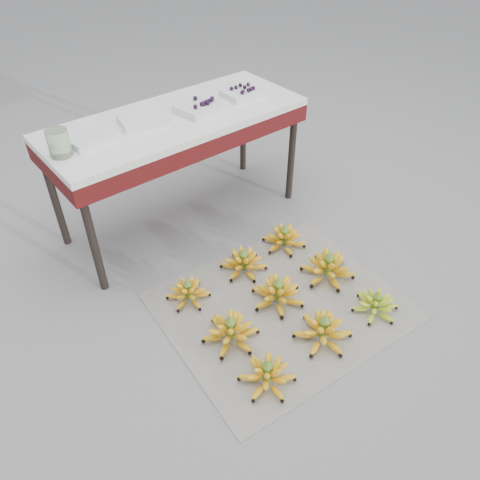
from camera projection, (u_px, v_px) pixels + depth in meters
ground at (279, 296)px, 2.65m from camera, size 60.00×60.00×0.00m
newspaper_mat at (281, 306)px, 2.59m from camera, size 1.34×1.16×0.01m
bunch_front_left at (267, 374)px, 2.18m from camera, size 0.34×0.34×0.16m
bunch_front_center at (323, 331)px, 2.37m from camera, size 0.36×0.36×0.18m
bunch_front_right at (376, 305)px, 2.52m from camera, size 0.27×0.27×0.15m
bunch_mid_left at (231, 331)px, 2.37m from camera, size 0.38×0.38×0.18m
bunch_mid_center at (278, 293)px, 2.58m from camera, size 0.37×0.37×0.18m
bunch_mid_right at (328, 268)px, 2.73m from camera, size 0.40×0.40×0.19m
bunch_back_left at (188, 292)px, 2.59m from camera, size 0.24×0.24×0.15m
bunch_back_center at (244, 263)px, 2.77m from camera, size 0.30×0.30×0.17m
bunch_back_right at (284, 239)px, 2.95m from camera, size 0.31×0.31×0.16m
vendor_table at (177, 129)px, 2.79m from camera, size 1.57×0.63×0.75m
tray_far_left at (90, 138)px, 2.48m from camera, size 0.26×0.21×0.04m
tray_left at (143, 120)px, 2.64m from camera, size 0.30×0.24×0.04m
tray_right at (201, 107)px, 2.78m from camera, size 0.30×0.24×0.07m
tray_far_right at (243, 92)px, 2.95m from camera, size 0.25×0.18×0.06m
glass_jar at (59, 143)px, 2.33m from camera, size 0.14×0.14×0.14m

